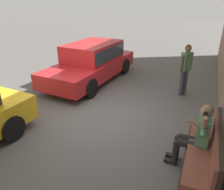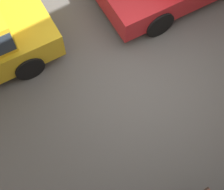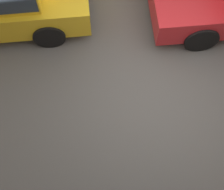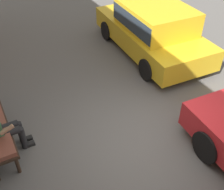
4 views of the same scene
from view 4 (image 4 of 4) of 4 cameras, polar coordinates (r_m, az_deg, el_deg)
name	(u,v)px [view 4 (image 4 of 4)]	position (r m, az deg, el deg)	size (l,w,h in m)	color
ground_plane	(148,141)	(6.13, 7.30, -9.23)	(60.00, 60.00, 0.00)	#565451
person_on_phone	(0,124)	(5.79, -21.71, -5.54)	(0.73, 0.74, 1.38)	black
parked_car_mid	(153,28)	(8.77, 8.34, 13.40)	(4.31, 2.14, 1.54)	gold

